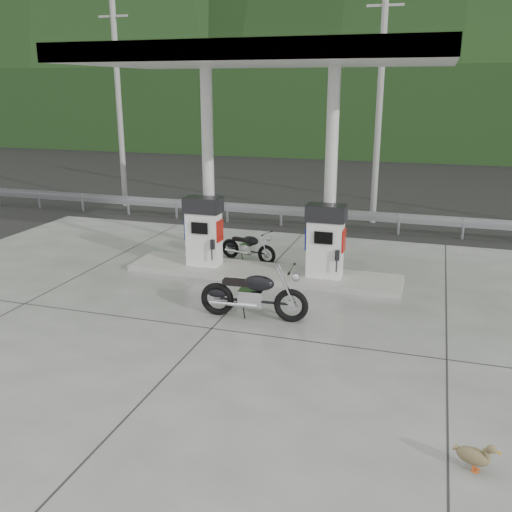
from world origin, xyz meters
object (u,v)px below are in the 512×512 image
(gas_pump_right, at_px, (325,241))
(duck, at_px, (473,456))
(motorcycle_left, at_px, (254,295))
(gas_pump_left, at_px, (204,231))
(motorcycle_right, at_px, (248,247))

(gas_pump_right, relative_size, duck, 3.49)
(motorcycle_left, bearing_deg, duck, -46.55)
(motorcycle_left, height_order, duck, motorcycle_left)
(gas_pump_right, xyz_separation_m, duck, (3.18, -6.58, -0.86))
(gas_pump_left, xyz_separation_m, motorcycle_left, (2.23, -2.72, -0.54))
(gas_pump_right, distance_m, motorcycle_right, 2.70)
(gas_pump_right, bearing_deg, motorcycle_left, -109.59)
(gas_pump_right, bearing_deg, motorcycle_right, 154.47)
(motorcycle_left, xyz_separation_m, motorcycle_right, (-1.39, 3.84, -0.12))
(gas_pump_right, relative_size, motorcycle_left, 0.84)
(gas_pump_left, distance_m, motorcycle_left, 3.56)
(motorcycle_left, relative_size, duck, 4.17)
(motorcycle_right, xyz_separation_m, duck, (5.54, -7.71, -0.20))
(motorcycle_left, relative_size, motorcycle_right, 1.32)
(motorcycle_left, xyz_separation_m, duck, (4.15, -3.86, -0.32))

